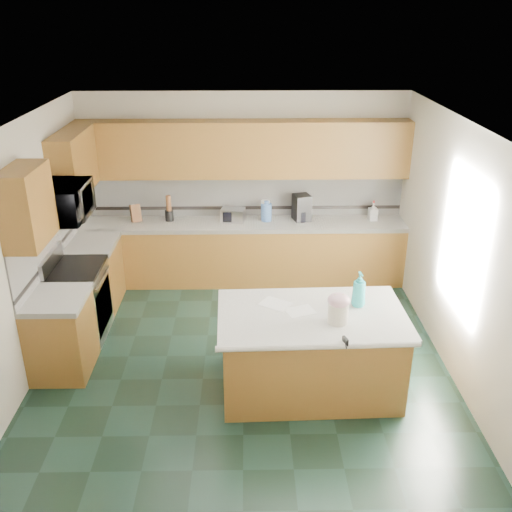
{
  "coord_description": "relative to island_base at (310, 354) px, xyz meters",
  "views": [
    {
      "loc": [
        0.05,
        -5.63,
        3.78
      ],
      "look_at": [
        0.15,
        0.35,
        1.12
      ],
      "focal_mm": 40.0,
      "sensor_mm": 36.0,
      "label": 1
    }
  ],
  "objects": [
    {
      "name": "ceiling",
      "position": [
        -0.7,
        0.63,
        2.27
      ],
      "size": [
        4.6,
        4.6,
        0.0
      ],
      "primitive_type": "plane",
      "color": "white",
      "rests_on": "ground"
    },
    {
      "name": "treat_jar",
      "position": [
        0.23,
        -0.17,
        0.59
      ],
      "size": [
        0.23,
        0.23,
        0.21
      ],
      "primitive_type": "cylinder",
      "rotation": [
        0.0,
        0.0,
        -0.17
      ],
      "color": "#F0E6CE",
      "rests_on": "island_top"
    },
    {
      "name": "back_backsplash",
      "position": [
        -0.7,
        2.92,
        0.81
      ],
      "size": [
        4.6,
        0.02,
        0.63
      ],
      "primitive_type": "cube",
      "color": "silver",
      "rests_on": "back_countertop"
    },
    {
      "name": "back_base_cab",
      "position": [
        -0.7,
        2.63,
        0.0
      ],
      "size": [
        4.6,
        0.6,
        0.86
      ],
      "primitive_type": "cube",
      "color": "brown",
      "rests_on": "ground"
    },
    {
      "name": "toaster_oven",
      "position": [
        -0.85,
        2.68,
        0.58
      ],
      "size": [
        0.36,
        0.28,
        0.19
      ],
      "primitive_type": "cube",
      "rotation": [
        0.0,
        0.0,
        -0.19
      ],
      "color": "#B7B7BC",
      "rests_on": "back_countertop"
    },
    {
      "name": "range_backguard",
      "position": [
        -2.96,
        1.13,
        0.59
      ],
      "size": [
        0.06,
        0.76,
        0.18
      ],
      "primitive_type": "cube",
      "color": "#B7B7BC",
      "rests_on": "range_body"
    },
    {
      "name": "left_base_cab_rear",
      "position": [
        -2.7,
        1.92,
        0.0
      ],
      "size": [
        0.6,
        0.82,
        0.86
      ],
      "primitive_type": "cube",
      "color": "brown",
      "rests_on": "ground"
    },
    {
      "name": "utensil_bundle",
      "position": [
        -1.76,
        2.71,
        0.75
      ],
      "size": [
        0.07,
        0.07,
        0.22
      ],
      "primitive_type": "cylinder",
      "color": "#472814",
      "rests_on": "utensil_crock"
    },
    {
      "name": "left_counter_front",
      "position": [
        -2.7,
        0.39,
        0.46
      ],
      "size": [
        0.64,
        0.72,
        0.06
      ],
      "primitive_type": "cube",
      "color": "white",
      "rests_on": "left_base_cab_front"
    },
    {
      "name": "left_upper_cab_front",
      "position": [
        -2.83,
        0.39,
        1.51
      ],
      "size": [
        0.33,
        0.72,
        0.78
      ],
      "primitive_type": "cube",
      "color": "brown",
      "rests_on": "wall_left"
    },
    {
      "name": "water_jug",
      "position": [
        -0.37,
        2.69,
        0.62
      ],
      "size": [
        0.15,
        0.15,
        0.25
      ],
      "primitive_type": "cylinder",
      "color": "#507DC5",
      "rests_on": "back_countertop"
    },
    {
      "name": "paper_towel_base",
      "position": [
        -0.39,
        2.73,
        0.5
      ],
      "size": [
        0.19,
        0.19,
        0.01
      ],
      "primitive_type": "cylinder",
      "color": "#B7B7BC",
      "rests_on": "back_countertop"
    },
    {
      "name": "island_top",
      "position": [
        0.0,
        0.0,
        0.46
      ],
      "size": [
        1.93,
        1.18,
        0.06
      ],
      "primitive_type": "cube",
      "rotation": [
        0.0,
        0.0,
        0.03
      ],
      "color": "white",
      "rests_on": "island_base"
    },
    {
      "name": "back_countertop",
      "position": [
        -0.7,
        2.63,
        0.46
      ],
      "size": [
        4.6,
        0.64,
        0.06
      ],
      "primitive_type": "cube",
      "color": "white",
      "rests_on": "back_base_cab"
    },
    {
      "name": "floor",
      "position": [
        -0.7,
        0.63,
        -0.43
      ],
      "size": [
        4.6,
        4.6,
        0.0
      ],
      "primitive_type": "plane",
      "color": "black",
      "rests_on": "ground"
    },
    {
      "name": "wall_left",
      "position": [
        -3.02,
        0.63,
        0.92
      ],
      "size": [
        0.04,
        4.6,
        2.7
      ],
      "primitive_type": "cube",
      "color": "silver",
      "rests_on": "ground"
    },
    {
      "name": "toaster_oven_door",
      "position": [
        -0.85,
        2.58,
        0.58
      ],
      "size": [
        0.28,
        0.01,
        0.15
      ],
      "primitive_type": "cube",
      "color": "black",
      "rests_on": "toaster_oven"
    },
    {
      "name": "wall_right",
      "position": [
        1.62,
        0.63,
        0.92
      ],
      "size": [
        0.04,
        4.6,
        2.7
      ],
      "primitive_type": "cube",
      "color": "silver",
      "rests_on": "ground"
    },
    {
      "name": "left_counter_rear",
      "position": [
        -2.7,
        1.92,
        0.46
      ],
      "size": [
        0.64,
        0.82,
        0.06
      ],
      "primitive_type": "cube",
      "color": "white",
      "rests_on": "left_base_cab_rear"
    },
    {
      "name": "microwave",
      "position": [
        -2.7,
        1.13,
        1.3
      ],
      "size": [
        0.5,
        0.73,
        0.41
      ],
      "primitive_type": "imported",
      "rotation": [
        0.0,
        0.0,
        1.57
      ],
      "color": "#B7B7BC",
      "rests_on": "wall_left"
    },
    {
      "name": "utensil_crock",
      "position": [
        -1.76,
        2.71,
        0.57
      ],
      "size": [
        0.12,
        0.12,
        0.15
      ],
      "primitive_type": "cylinder",
      "color": "black",
      "rests_on": "back_countertop"
    },
    {
      "name": "coffee_maker",
      "position": [
        0.13,
        2.71,
        0.68
      ],
      "size": [
        0.28,
        0.29,
        0.37
      ],
      "primitive_type": "cube",
      "rotation": [
        0.0,
        0.0,
        0.26
      ],
      "color": "black",
      "rests_on": "back_countertop"
    },
    {
      "name": "left_upper_cab_rear",
      "position": [
        -2.83,
        2.06,
        1.51
      ],
      "size": [
        0.33,
        1.09,
        0.78
      ],
      "primitive_type": "cube",
      "color": "brown",
      "rests_on": "wall_left"
    },
    {
      "name": "island_bullnose",
      "position": [
        0.0,
        -0.56,
        0.46
      ],
      "size": [
        1.9,
        0.12,
        0.06
      ],
      "primitive_type": "cylinder",
      "rotation": [
        0.0,
        1.57,
        0.03
      ],
      "color": "white",
      "rests_on": "island_base"
    },
    {
      "name": "left_accent_band",
      "position": [
        -2.98,
        1.18,
        0.61
      ],
      "size": [
        0.01,
        2.3,
        0.05
      ],
      "primitive_type": "cube",
      "color": "black",
      "rests_on": "wall_left"
    },
    {
      "name": "left_backsplash",
      "position": [
        -2.99,
        1.18,
        0.81
      ],
      "size": [
        0.02,
        2.3,
        0.63
      ],
      "primitive_type": "cube",
      "color": "silver",
      "rests_on": "wall_left"
    },
    {
      "name": "clamp_body",
      "position": [
        0.25,
        -0.54,
        0.5
      ],
      "size": [
        0.05,
        0.09,
        0.08
      ],
      "primitive_type": "cube",
      "rotation": [
        0.0,
        0.0,
        0.31
      ],
      "color": "black",
      "rests_on": "island_top"
    },
    {
      "name": "range_cooktop",
      "position": [
        -2.7,
        1.13,
        0.47
      ],
      "size": [
        0.62,
        0.78,
        0.04
      ],
      "primitive_type": "cube",
      "color": "black",
      "rests_on": "range_body"
    },
    {
      "name": "range_oven_door",
      "position": [
        -2.41,
        1.13,
        -0.03
      ],
      "size": [
        0.02,
        0.68,
        0.55
      ],
      "primitive_type": "cube",
      "color": "black",
      "rests_on": "range_body"
    },
    {
      "name": "left_base_cab_front",
      "position": [
        -2.7,
        0.39,
        0.0
      ],
      "size": [
        0.6,
        0.72,
        0.86
      ],
      "primitive_type": "cube",
      "color": "brown",
      "rests_on": "ground"
    },
    {
      "name": "back_accent_band",
      "position": [
        -0.7,
        2.92,
        0.61
      ],
      "size": [
        4.6,
        0.01,
        0.05
      ],
      "primitive_type": "cube",
      "color": "black",
      "rests_on": "back_countertop"
    },
    {
      "name": "soap_back_cap",
      "position": [
        1.16,
        2.68,
        0.77
      ],
      "size": [
        0.02,
        0.02,
        0.03
      ],
      "primitive_type": "cylinder",
      "color": "red",
      "rests_on": "soap_bottle_back"
    },
    {
      "name": "treat_jar_knob_end_r",
      "position": [
        0.27,
        -0.17,
        0.78
      ],
      "size": [
        0.04,
        0.04,
        0.04
      ],
      "primitive_type": "sphere",
      "color": "tan",
      "rests_on": "treat_jar_lid"
    },
    {
      "name": "treat_jar_knob",
      "position": [
        0.23,
        -0.17,
        0.78
      ],
      "size": [
        0.07,
        0.02,
        0.02
      ],
      "primitive_type": "cylinder",
      "rotation": [
        0.0,
        1.57,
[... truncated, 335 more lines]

